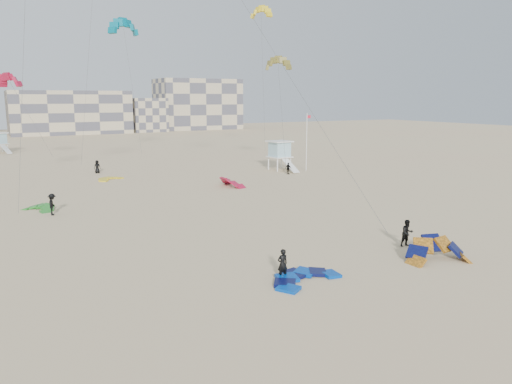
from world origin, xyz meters
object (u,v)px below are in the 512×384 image
kite_ground_blue (304,281)px  kitesurfer_main (283,264)px  lifeguard_tower_near (280,156)px  kite_ground_orange (437,261)px

kite_ground_blue → kitesurfer_main: 1.51m
kitesurfer_main → lifeguard_tower_near: size_ratio=0.30×
kite_ground_blue → lifeguard_tower_near: bearing=48.1°
kite_ground_blue → kite_ground_orange: 9.17m
kite_ground_orange → kitesurfer_main: (-10.02, 1.97, 0.86)m
kitesurfer_main → lifeguard_tower_near: lifeguard_tower_near is taller
lifeguard_tower_near → kitesurfer_main: bearing=-124.8°
kite_ground_orange → lifeguard_tower_near: size_ratio=0.70×
kitesurfer_main → kite_ground_orange: bearing=170.8°
kite_ground_blue → lifeguard_tower_near: (21.30, 37.55, 2.03)m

